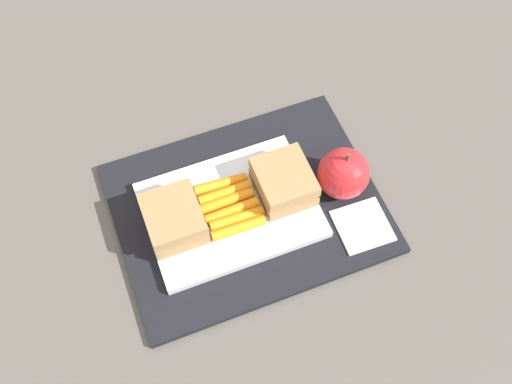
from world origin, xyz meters
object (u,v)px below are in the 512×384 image
Objects in this scene: sandwich_half_right at (284,182)px; paper_napkin at (363,226)px; sandwich_half_left at (174,219)px; carrot_sticks_bundle at (230,206)px; food_tray at (231,210)px; apple at (343,174)px.

sandwich_half_right is 0.12m from paper_napkin.
sandwich_half_left reaches higher than carrot_sticks_bundle.
food_tray is at bearing 180.00° from sandwich_half_right.
food_tray is 2.66× the size of carrot_sticks_bundle.
sandwich_half_right is 0.08m from carrot_sticks_bundle.
sandwich_half_right is (0.16, 0.00, 0.00)m from sandwich_half_left.
sandwich_half_right is (0.08, 0.00, 0.03)m from food_tray.
sandwich_half_left is 1.00× the size of sandwich_half_right.
sandwich_half_right is at bearing 0.00° from sandwich_half_left.
sandwich_half_left is 0.24m from apple.
food_tray is 3.29× the size of paper_napkin.
carrot_sticks_bundle is 1.23× the size of paper_napkin.
food_tray is at bearing 151.86° from paper_napkin.
sandwich_half_right is at bearing 133.78° from paper_napkin.
paper_napkin is (0.00, -0.07, -0.03)m from apple.
apple is (0.16, -0.02, 0.02)m from carrot_sticks_bundle.
carrot_sticks_bundle is (-0.08, 0.00, -0.02)m from sandwich_half_right.
food_tray reaches higher than paper_napkin.
sandwich_half_left is at bearing 180.00° from food_tray.
carrot_sticks_bundle is at bearing 151.90° from paper_napkin.
sandwich_half_left and sandwich_half_right have the same top height.
sandwich_half_left is 0.16m from sandwich_half_right.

